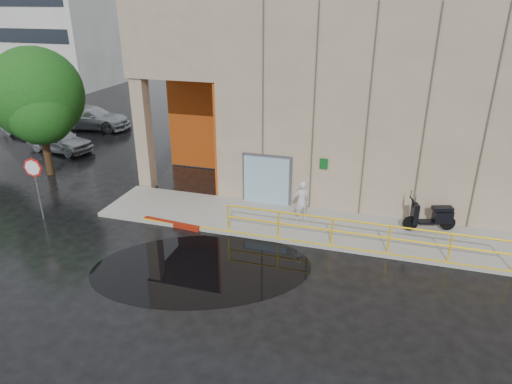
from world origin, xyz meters
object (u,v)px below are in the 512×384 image
red_curb (172,224)px  car_a (60,140)px  scooter (432,209)px  person (301,201)px  car_c (91,118)px  stop_sign (34,175)px  tree_near (37,99)px  car_b (32,124)px

red_curb → car_a: bearing=147.0°
scooter → person: bearing=169.0°
car_a → car_c: bearing=23.1°
scooter → stop_sign: (-14.56, -3.09, 0.85)m
car_c → tree_near: 9.30m
red_curb → car_b: size_ratio=0.49×
stop_sign → red_curb: 5.52m
person → scooter: person is taller
car_a → car_b: car_b is taller
scooter → tree_near: 17.79m
stop_sign → scooter: bearing=27.5°
red_curb → car_b: 16.42m
person → car_a: size_ratio=0.41×
stop_sign → car_c: 13.85m
person → red_curb: (-4.70, -1.62, -0.87)m
car_b → tree_near: tree_near is taller
red_curb → tree_near: tree_near is taller
car_c → tree_near: size_ratio=0.84×
car_b → person: bearing=-94.7°
scooter → car_b: (-23.30, 6.57, -0.21)m
car_c → scooter: bearing=-120.2°
red_curb → tree_near: size_ratio=0.39×
scooter → car_b: scooter is taller
scooter → red_curb: size_ratio=0.83×
person → tree_near: 13.23m
red_curb → scooter: bearing=13.0°
red_curb → car_c: (-11.45, 11.37, 0.66)m
stop_sign → tree_near: (-2.98, 4.15, 1.93)m
stop_sign → car_c: size_ratio=0.49×
stop_sign → tree_near: 5.46m
car_a → scooter: bearing=-94.4°
person → scooter: 4.75m
scooter → tree_near: (-17.54, 1.06, 2.78)m
person → car_b: size_ratio=0.33×
car_b → car_a: bearing=-103.8°
red_curb → tree_near: bearing=158.3°
stop_sign → tree_near: tree_near is taller
car_b → car_c: car_b is taller
car_b → car_c: (2.43, 2.62, -0.05)m
scooter → car_a: scooter is taller
scooter → car_a: 20.11m
car_b → tree_near: 8.51m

